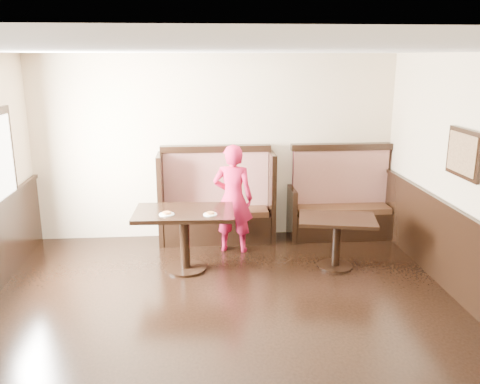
{
  "coord_description": "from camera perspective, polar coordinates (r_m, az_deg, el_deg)",
  "views": [
    {
      "loc": [
        -0.27,
        -4.18,
        2.76
      ],
      "look_at": [
        0.28,
        2.35,
        1.0
      ],
      "focal_mm": 38.0,
      "sensor_mm": 36.0,
      "label": 1
    }
  ],
  "objects": [
    {
      "name": "ground",
      "position": [
        5.01,
        -0.98,
        -18.36
      ],
      "size": [
        7.0,
        7.0,
        0.0
      ],
      "primitive_type": "plane",
      "color": "black",
      "rests_on": "ground"
    },
    {
      "name": "room_shell",
      "position": [
        4.93,
        -4.75,
        -10.14
      ],
      "size": [
        7.0,
        7.0,
        7.0
      ],
      "color": "#C6B58F",
      "rests_on": "ground"
    },
    {
      "name": "booth_main",
      "position": [
        7.81,
        -2.63,
        -1.61
      ],
      "size": [
        1.75,
        0.72,
        1.45
      ],
      "color": "black",
      "rests_on": "ground"
    },
    {
      "name": "booth_neighbor",
      "position": [
        8.12,
        11.26,
        -1.56
      ],
      "size": [
        1.65,
        0.72,
        1.45
      ],
      "color": "black",
      "rests_on": "ground"
    },
    {
      "name": "table_main",
      "position": [
        6.68,
        -6.27,
        -3.68
      ],
      "size": [
        1.31,
        0.85,
        0.82
      ],
      "rotation": [
        0.0,
        0.0,
        -0.04
      ],
      "color": "black",
      "rests_on": "ground"
    },
    {
      "name": "table_neighbor",
      "position": [
        6.87,
        10.81,
        -4.25
      ],
      "size": [
        1.12,
        0.85,
        0.7
      ],
      "rotation": [
        0.0,
        0.0,
        -0.21
      ],
      "color": "black",
      "rests_on": "ground"
    },
    {
      "name": "child",
      "position": [
        7.25,
        -0.79,
        -0.75
      ],
      "size": [
        0.64,
        0.49,
        1.57
      ],
      "primitive_type": "imported",
      "rotation": [
        0.0,
        0.0,
        2.93
      ],
      "color": "#AC1237",
      "rests_on": "ground"
    },
    {
      "name": "pizza_plate_left",
      "position": [
        6.49,
        -8.24,
        -2.42
      ],
      "size": [
        0.19,
        0.19,
        0.04
      ],
      "color": "white",
      "rests_on": "table_main"
    },
    {
      "name": "pizza_plate_right",
      "position": [
        6.43,
        -3.36,
        -2.45
      ],
      "size": [
        0.18,
        0.18,
        0.03
      ],
      "color": "white",
      "rests_on": "table_main"
    }
  ]
}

